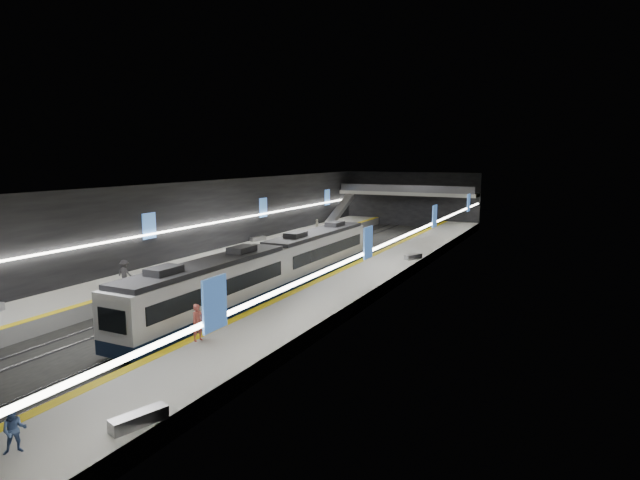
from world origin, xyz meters
The scene contains 25 objects.
ground centered at (0.00, 0.00, 0.00)m, with size 70.00×70.00×0.00m, color black.
ceiling centered at (0.00, 0.00, 8.00)m, with size 20.00×70.00×0.04m, color beige.
wall_left centered at (-10.00, 0.00, 4.00)m, with size 0.04×70.00×8.00m, color black.
wall_right centered at (10.00, 0.00, 4.00)m, with size 0.04×70.00×8.00m, color black.
wall_back centered at (0.00, 35.00, 4.00)m, with size 20.00×0.04×8.00m, color black.
platform_left centered at (-7.50, 0.00, 0.50)m, with size 5.00×70.00×1.00m, color slate.
tile_surface_left centered at (-7.50, 0.00, 1.01)m, with size 5.00×70.00×0.02m, color #9FA09B.
tactile_strip_left centered at (-5.30, 0.00, 1.02)m, with size 0.60×70.00×0.02m, color #DEBE0B.
platform_right centered at (7.50, 0.00, 0.50)m, with size 5.00×70.00×1.00m, color slate.
tile_surface_right centered at (7.50, 0.00, 1.01)m, with size 5.00×70.00×0.02m, color #9FA09B.
tactile_strip_right centered at (5.30, 0.00, 1.02)m, with size 0.60×70.00×0.02m, color #DEBE0B.
rails centered at (0.00, 0.00, 0.06)m, with size 6.52×70.00×0.12m.
train centered at (2.50, -8.58, 2.20)m, with size 2.69×30.05×3.60m.
ad_posters centered at (0.00, 1.00, 4.50)m, with size 19.94×53.50×2.20m.
cove_light_left centered at (-9.80, 0.00, 3.80)m, with size 0.25×68.60×0.12m, color white.
cove_light_right centered at (9.80, 0.00, 3.80)m, with size 0.25×68.60×0.12m, color white.
mezzanine_bridge centered at (0.00, 32.93, 5.04)m, with size 20.00×3.00×1.50m.
escalator centered at (-7.50, 26.00, 2.90)m, with size 1.20×8.00×0.60m, color #99999E.
bench_left_far centered at (-9.22, 7.71, 1.24)m, with size 0.53×1.92×0.47m, color #99999E.
bench_right_near centered at (9.50, -28.91, 1.25)m, with size 0.57×2.05×0.50m, color #99999E.
bench_right_far centered at (9.32, 5.06, 1.23)m, with size 0.53×1.90×0.46m, color #99999E.
passenger_right_a centered at (5.74, -21.04, 1.96)m, with size 0.70×0.46×1.92m, color #C35449.
passenger_right_b centered at (7.27, -31.95, 1.76)m, with size 0.74×0.58×1.52m, color #4A67A0.
passenger_left_a centered at (-5.78, 15.50, 1.90)m, with size 1.06×0.44×1.80m, color silver.
passenger_left_b centered at (-6.73, -13.96, 1.94)m, with size 1.21×0.70×1.88m, color #3C3A42.
Camera 1 is at (22.97, -41.79, 10.40)m, focal length 30.00 mm.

